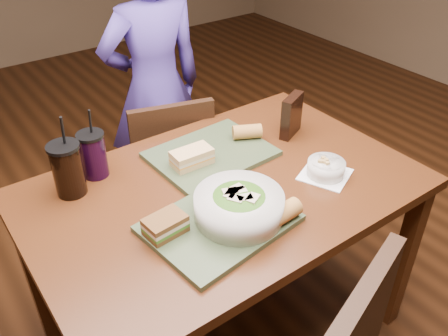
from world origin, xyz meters
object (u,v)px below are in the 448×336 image
Objects in this scene: salad_bowl at (239,205)px; cup_berry at (93,154)px; dining_table at (224,206)px; tray_far at (211,154)px; baguette_near at (283,213)px; tray_near at (219,223)px; soup_bowl at (326,168)px; sandwich_far at (192,157)px; sandwich_near at (165,225)px; baguette_far at (247,132)px; diner at (155,89)px; cup_cola at (68,169)px; chip_bag at (292,116)px; chair_far at (166,171)px.

cup_berry is at bearing 117.07° from salad_bowl.
cup_berry is at bearing 135.84° from dining_table.
tray_far is 3.70× the size of baguette_near.
baguette_near is at bearing -85.30° from dining_table.
soup_bowl is (0.45, -0.00, 0.02)m from tray_near.
tray_near is 3.70× the size of baguette_near.
soup_bowl is 0.46m from sandwich_far.
baguette_far is (0.52, 0.28, -0.00)m from sandwich_near.
baguette_near is 0.49m from baguette_far.
cup_cola is (-0.65, -0.62, 0.13)m from diner.
dining_table is 0.21m from tray_far.
cup_berry is (-0.34, 0.58, 0.04)m from baguette_near.
sandwich_near is at bearing 174.18° from chip_bag.
diner is 1.17m from baguette_near.
chair_far is at bearing 102.74° from chip_bag.
tray_near is 0.51m from cup_berry.
salad_bowl is 0.39m from soup_bowl.
sandwich_far is at bearing 138.74° from soup_bowl.
tray_near is at bearing 179.88° from soup_bowl.
chip_bag is (0.33, -0.44, 0.37)m from chair_far.
sandwich_near is at bearing 152.68° from baguette_near.
baguette_far is (0.17, 0.00, 0.04)m from tray_far.
dining_table is 0.30m from baguette_near.
diner is 13.12× the size of baguette_far.
cup_cola is (-0.35, 0.44, 0.03)m from salad_bowl.
diner is 5.07× the size of cup_cola.
baguette_far is (0.37, 0.33, 0.04)m from tray_near.
dining_table is 11.97× the size of baguette_far.
cup_berry is at bearing 166.44° from baguette_far.
tray_near is 3.41× the size of sandwich_near.
sandwich_far is at bearing -165.17° from tray_far.
cup_berry is at bearing 120.64° from baguette_near.
chip_bag is at bearing -8.31° from tray_far.
tray_far is at bearing 38.51° from sandwich_near.
baguette_far is at bearing 96.44° from diner.
baguette_near reaches higher than tray_far.
dining_table is at bearing -78.17° from sandwich_far.
diner is 5.30× the size of salad_bowl.
cup_cola is at bearing 172.66° from baguette_far.
baguette_far is at bearing 139.22° from chip_bag.
cup_cola reaches higher than tray_near.
cup_berry is (-0.19, 0.47, 0.07)m from tray_near.
diner is at bearing 95.21° from soup_bowl.
dining_table is at bearing -111.23° from tray_far.
baguette_near is at bearing -27.32° from sandwich_near.
dining_table is 11.46× the size of baguette_near.
baguette_far is 0.19m from chip_bag.
tray_near is 2.57× the size of chip_bag.
diner is 0.78m from sandwich_far.
chip_bag is (0.54, 0.28, 0.07)m from tray_near.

